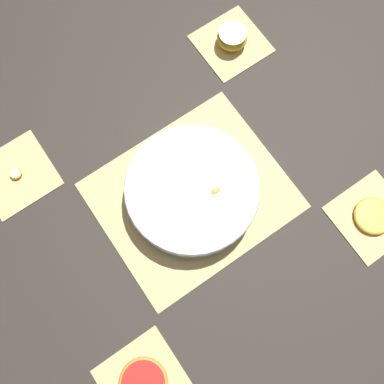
{
  "coord_description": "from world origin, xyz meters",
  "views": [
    {
      "loc": [
        -0.15,
        -0.22,
        1.01
      ],
      "look_at": [
        0.0,
        0.0,
        0.03
      ],
      "focal_mm": 42.0,
      "sensor_mm": 36.0,
      "label": 1
    }
  ],
  "objects_px": {
    "apple_half": "(232,37)",
    "banana_coin_single": "(15,174)",
    "orange_slice_whole": "(373,216)",
    "grapefruit_slice": "(143,383)",
    "fruit_salad_bowl": "(192,191)"
  },
  "relations": [
    {
      "from": "apple_half",
      "to": "grapefruit_slice",
      "type": "distance_m",
      "value": 0.83
    },
    {
      "from": "apple_half",
      "to": "banana_coin_single",
      "type": "relative_size",
      "value": 2.64
    },
    {
      "from": "orange_slice_whole",
      "to": "grapefruit_slice",
      "type": "relative_size",
      "value": 0.86
    },
    {
      "from": "apple_half",
      "to": "banana_coin_single",
      "type": "height_order",
      "value": "apple_half"
    },
    {
      "from": "grapefruit_slice",
      "to": "apple_half",
      "type": "bearing_deg",
      "value": 41.51
    },
    {
      "from": "fruit_salad_bowl",
      "to": "apple_half",
      "type": "height_order",
      "value": "fruit_salad_bowl"
    },
    {
      "from": "orange_slice_whole",
      "to": "banana_coin_single",
      "type": "bearing_deg",
      "value": 138.49
    },
    {
      "from": "apple_half",
      "to": "fruit_salad_bowl",
      "type": "bearing_deg",
      "value": -138.39
    },
    {
      "from": "fruit_salad_bowl",
      "to": "grapefruit_slice",
      "type": "bearing_deg",
      "value": -138.6
    },
    {
      "from": "orange_slice_whole",
      "to": "banana_coin_single",
      "type": "distance_m",
      "value": 0.83
    },
    {
      "from": "fruit_salad_bowl",
      "to": "apple_half",
      "type": "bearing_deg",
      "value": 41.61
    },
    {
      "from": "orange_slice_whole",
      "to": "grapefruit_slice",
      "type": "bearing_deg",
      "value": 180.0
    },
    {
      "from": "banana_coin_single",
      "to": "grapefruit_slice",
      "type": "distance_m",
      "value": 0.55
    },
    {
      "from": "fruit_salad_bowl",
      "to": "apple_half",
      "type": "distance_m",
      "value": 0.42
    },
    {
      "from": "fruit_salad_bowl",
      "to": "banana_coin_single",
      "type": "relative_size",
      "value": 10.41
    }
  ]
}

